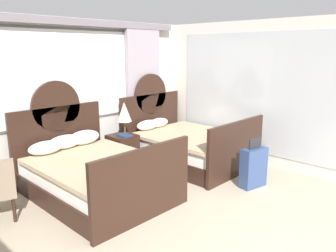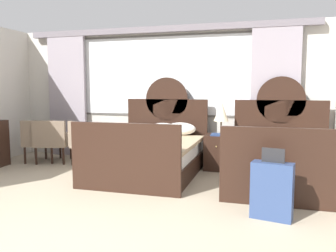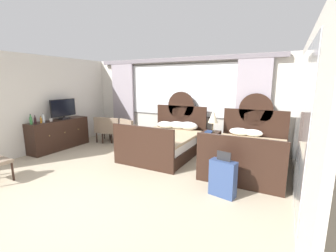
{
  "view_description": "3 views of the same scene",
  "coord_description": "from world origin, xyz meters",
  "px_view_note": "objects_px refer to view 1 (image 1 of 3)",
  "views": [
    {
      "loc": [
        -2.51,
        -1.11,
        2.17
      ],
      "look_at": [
        1.09,
        2.34,
        1.02
      ],
      "focal_mm": 35.74,
      "sensor_mm": 36.0,
      "label": 1
    },
    {
      "loc": [
        1.98,
        -2.48,
        1.46
      ],
      "look_at": [
        0.54,
        2.61,
        0.88
      ],
      "focal_mm": 36.44,
      "sensor_mm": 36.0,
      "label": 2
    },
    {
      "loc": [
        2.94,
        -2.29,
        1.96
      ],
      "look_at": [
        0.65,
        2.11,
        1.0
      ],
      "focal_mm": 24.21,
      "sensor_mm": 36.0,
      "label": 3
    }
  ],
  "objects_px": {
    "bed_near_mirror": "(187,145)",
    "suitcase_on_floor": "(254,167)",
    "book_on_nightstand": "(124,135)",
    "table_lamp_on_nightstand": "(124,112)",
    "bed_near_window": "(93,173)",
    "nightstand_between_beds": "(123,151)"
  },
  "relations": [
    {
      "from": "bed_near_mirror",
      "to": "suitcase_on_floor",
      "type": "height_order",
      "value": "bed_near_mirror"
    },
    {
      "from": "bed_near_window",
      "to": "bed_near_mirror",
      "type": "bearing_deg",
      "value": -0.63
    },
    {
      "from": "table_lamp_on_nightstand",
      "to": "book_on_nightstand",
      "type": "relative_size",
      "value": 2.33
    },
    {
      "from": "bed_near_mirror",
      "to": "table_lamp_on_nightstand",
      "type": "relative_size",
      "value": 3.62
    },
    {
      "from": "suitcase_on_floor",
      "to": "nightstand_between_beds",
      "type": "bearing_deg",
      "value": 112.04
    },
    {
      "from": "table_lamp_on_nightstand",
      "to": "bed_near_window",
      "type": "bearing_deg",
      "value": -151.11
    },
    {
      "from": "nightstand_between_beds",
      "to": "table_lamp_on_nightstand",
      "type": "distance_m",
      "value": 0.74
    },
    {
      "from": "book_on_nightstand",
      "to": "bed_near_window",
      "type": "bearing_deg",
      "value": -152.52
    },
    {
      "from": "bed_near_mirror",
      "to": "book_on_nightstand",
      "type": "xyz_separation_m",
      "value": [
        -1.08,
        0.57,
        0.3
      ]
    },
    {
      "from": "table_lamp_on_nightstand",
      "to": "book_on_nightstand",
      "type": "distance_m",
      "value": 0.42
    },
    {
      "from": "table_lamp_on_nightstand",
      "to": "suitcase_on_floor",
      "type": "height_order",
      "value": "table_lamp_on_nightstand"
    },
    {
      "from": "table_lamp_on_nightstand",
      "to": "book_on_nightstand",
      "type": "xyz_separation_m",
      "value": [
        -0.07,
        -0.07,
        -0.4
      ]
    },
    {
      "from": "table_lamp_on_nightstand",
      "to": "suitcase_on_floor",
      "type": "relative_size",
      "value": 0.75
    },
    {
      "from": "table_lamp_on_nightstand",
      "to": "suitcase_on_floor",
      "type": "bearing_deg",
      "value": -68.92
    },
    {
      "from": "suitcase_on_floor",
      "to": "bed_near_mirror",
      "type": "bearing_deg",
      "value": 83.84
    },
    {
      "from": "bed_near_window",
      "to": "table_lamp_on_nightstand",
      "type": "distance_m",
      "value": 1.45
    },
    {
      "from": "table_lamp_on_nightstand",
      "to": "book_on_nightstand",
      "type": "height_order",
      "value": "table_lamp_on_nightstand"
    },
    {
      "from": "bed_near_window",
      "to": "nightstand_between_beds",
      "type": "relative_size",
      "value": 3.46
    },
    {
      "from": "bed_near_window",
      "to": "table_lamp_on_nightstand",
      "type": "bearing_deg",
      "value": 28.89
    },
    {
      "from": "nightstand_between_beds",
      "to": "table_lamp_on_nightstand",
      "type": "xyz_separation_m",
      "value": [
        0.05,
        -0.02,
        0.74
      ]
    },
    {
      "from": "nightstand_between_beds",
      "to": "bed_near_mirror",
      "type": "bearing_deg",
      "value": -31.84
    },
    {
      "from": "bed_near_window",
      "to": "suitcase_on_floor",
      "type": "bearing_deg",
      "value": -38.76
    }
  ]
}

